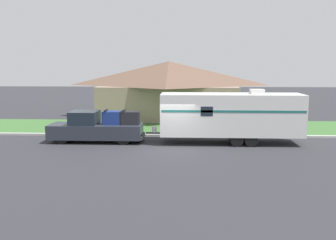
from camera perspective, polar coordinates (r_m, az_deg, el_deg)
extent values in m
plane|color=#2D2D33|center=(21.34, 0.76, -4.44)|extent=(120.00, 120.00, 0.00)
cube|color=#ADADA8|center=(25.00, 1.05, -2.36)|extent=(80.00, 0.30, 0.14)
cube|color=#3D6B33|center=(28.60, 1.25, -1.10)|extent=(80.00, 7.00, 0.03)
cube|color=gray|center=(34.10, 0.11, 2.90)|extent=(11.81, 7.87, 2.92)
pyramid|color=brown|center=(33.95, 0.12, 7.15)|extent=(12.75, 8.50, 2.13)
cube|color=#4C3828|center=(30.27, -0.21, 1.41)|extent=(1.00, 0.06, 2.10)
cylinder|color=black|center=(23.45, -15.94, -2.46)|extent=(0.90, 0.28, 0.90)
cylinder|color=black|center=(24.90, -14.82, -1.80)|extent=(0.90, 0.28, 0.90)
cylinder|color=black|center=(22.54, -6.83, -2.63)|extent=(0.90, 0.28, 0.90)
cylinder|color=black|center=(24.04, -6.23, -1.92)|extent=(0.90, 0.28, 0.90)
cube|color=#282D38|center=(23.93, -13.86, -1.61)|extent=(3.16, 1.90, 0.87)
cube|color=#19232D|center=(23.65, -12.61, 0.37)|extent=(1.64, 1.75, 0.81)
cube|color=#282D38|center=(23.29, -7.12, -1.70)|extent=(2.54, 1.90, 0.87)
cube|color=#333333|center=(23.16, -3.86, -2.50)|extent=(0.12, 1.71, 0.20)
cube|color=navy|center=(23.26, -8.51, 0.34)|extent=(1.15, 0.80, 0.80)
cube|color=black|center=(23.27, -9.43, 1.51)|extent=(0.10, 0.88, 0.08)
cube|color=black|center=(23.07, -5.79, 0.32)|extent=(1.15, 0.80, 0.80)
cube|color=black|center=(23.06, -6.71, 1.51)|extent=(0.10, 0.88, 0.08)
cylinder|color=black|center=(22.23, 10.45, -3.06)|extent=(0.76, 0.22, 0.76)
cylinder|color=black|center=(24.19, 9.81, -2.11)|extent=(0.76, 0.22, 0.76)
cylinder|color=black|center=(22.36, 12.57, -3.05)|extent=(0.76, 0.22, 0.76)
cylinder|color=black|center=(24.31, 11.76, -2.11)|extent=(0.76, 0.22, 0.76)
cube|color=silver|center=(22.95, 9.56, 0.86)|extent=(8.47, 2.29, 2.49)
cube|color=#1E6660|center=(21.78, 9.94, 1.28)|extent=(8.30, 0.01, 0.14)
cube|color=#383838|center=(23.05, -2.22, -1.99)|extent=(0.95, 0.12, 0.10)
cylinder|color=silver|center=(23.01, -2.11, -1.43)|extent=(0.28, 0.28, 0.36)
cube|color=silver|center=(23.05, 13.42, 4.24)|extent=(0.80, 0.68, 0.28)
cube|color=#19232D|center=(21.64, 5.93, 1.31)|extent=(0.70, 0.01, 0.56)
cylinder|color=brown|center=(25.95, 4.49, -0.84)|extent=(0.09, 0.09, 1.17)
cube|color=#B2B2B2|center=(25.84, 4.51, 0.68)|extent=(0.48, 0.20, 0.22)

